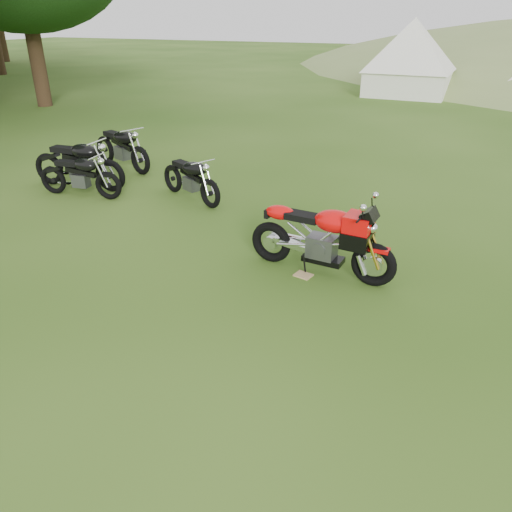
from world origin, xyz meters
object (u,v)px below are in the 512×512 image
at_px(vintage_moto_b, 78,162).
at_px(vintage_moto_c, 121,146).
at_px(tent_left, 411,60).
at_px(vintage_moto_a, 190,177).
at_px(plywood_board, 303,275).
at_px(sport_motorcycle, 321,233).
at_px(vintage_moto_d, 79,174).

xyz_separation_m(vintage_moto_b, vintage_moto_c, (-0.09, 1.55, -0.02)).
height_order(vintage_moto_b, tent_left, tent_left).
xyz_separation_m(vintage_moto_a, tent_left, (1.79, 16.08, 1.01)).
relative_size(vintage_moto_b, vintage_moto_c, 1.04).
bearing_deg(plywood_board, sport_motorcycle, 48.26).
bearing_deg(tent_left, sport_motorcycle, -83.82).
relative_size(plywood_board, vintage_moto_b, 0.11).
bearing_deg(vintage_moto_d, tent_left, 69.78).
xyz_separation_m(vintage_moto_a, vintage_moto_d, (-2.11, -0.71, 0.00)).
relative_size(plywood_board, vintage_moto_c, 0.12).
distance_m(plywood_board, vintage_moto_b, 5.87).
bearing_deg(vintage_moto_b, vintage_moto_a, 1.99).
height_order(plywood_board, vintage_moto_b, vintage_moto_b).
bearing_deg(sport_motorcycle, vintage_moto_d, 171.75).
height_order(vintage_moto_c, vintage_moto_d, vintage_moto_c).
bearing_deg(tent_left, vintage_moto_a, -94.70).
height_order(vintage_moto_a, vintage_moto_d, vintage_moto_d).
distance_m(vintage_moto_a, vintage_moto_c, 2.88).
xyz_separation_m(plywood_board, vintage_moto_a, (-3.05, 2.14, 0.45)).
relative_size(plywood_board, vintage_moto_a, 0.13).
bearing_deg(sport_motorcycle, vintage_moto_c, 155.86).
bearing_deg(vintage_moto_b, tent_left, 70.67).
bearing_deg(vintage_moto_a, vintage_moto_b, -148.69).
xyz_separation_m(vintage_moto_c, vintage_moto_d, (0.48, -1.98, -0.07)).
relative_size(sport_motorcycle, plywood_board, 8.61).
height_order(plywood_board, vintage_moto_a, vintage_moto_a).
bearing_deg(vintage_moto_a, sport_motorcycle, -6.60).
distance_m(sport_motorcycle, vintage_moto_b, 5.95).
bearing_deg(plywood_board, vintage_moto_d, 164.48).
distance_m(sport_motorcycle, tent_left, 18.11).
height_order(vintage_moto_d, tent_left, tent_left).
bearing_deg(vintage_moto_c, vintage_moto_b, -67.26).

